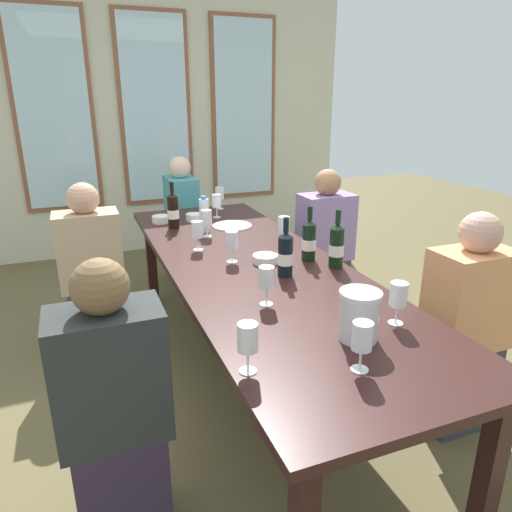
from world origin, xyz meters
The scene contains 28 objects.
ground_plane centered at (0.00, 0.00, 0.00)m, with size 12.00×12.00×0.00m, color brown.
back_wall_with_windows centered at (0.00, 2.79, 1.45)m, with size 4.11×0.10×2.90m.
dining_table centered at (0.00, 0.00, 0.68)m, with size 0.91×2.82×0.74m.
white_plate_0 centered at (0.13, 0.75, 0.74)m, with size 0.27×0.27×0.01m, color white.
metal_pitcher centered at (0.06, -0.91, 0.84)m, with size 0.16×0.16×0.19m.
wine_bottle_0 centered at (0.08, -0.23, 0.85)m, with size 0.08×0.08×0.30m.
wine_bottle_1 centered at (-0.25, 0.86, 0.86)m, with size 0.08×0.08×0.32m.
wine_bottle_2 centered at (0.30, -0.06, 0.85)m, with size 0.08×0.08×0.30m.
wine_bottle_3 centered at (0.38, -0.21, 0.86)m, with size 0.08×0.08×0.31m.
tasting_bowl_0 centered at (-0.31, 1.04, 0.76)m, with size 0.13×0.13×0.05m, color white.
tasting_bowl_1 centered at (-0.08, 1.00, 0.77)m, with size 0.11×0.11×0.05m, color white.
tasting_bowl_2 centered at (0.06, -0.01, 0.76)m, with size 0.14×0.14×0.04m, color white.
water_bottle centered at (-0.08, 0.69, 0.85)m, with size 0.06×0.06×0.24m.
wine_glass_0 centered at (-0.14, -0.51, 0.86)m, with size 0.07×0.07×0.17m.
wine_glass_1 centered at (-0.05, -1.09, 0.86)m, with size 0.07×0.07×0.17m.
wine_glass_2 centered at (-0.10, 0.58, 0.86)m, with size 0.07×0.07×0.17m.
wine_glass_3 centered at (0.10, 1.03, 0.86)m, with size 0.07×0.07×0.17m.
wine_glass_4 centered at (-0.22, 0.33, 0.86)m, with size 0.07×0.07×0.17m.
wine_glass_5 centered at (0.27, -0.86, 0.86)m, with size 0.07×0.07×0.17m.
wine_glass_6 centered at (-0.40, -0.97, 0.86)m, with size 0.07×0.07×0.17m.
wine_glass_7 centered at (-0.10, 0.06, 0.86)m, with size 0.07×0.07×0.17m.
wine_glass_8 centered at (0.29, 0.25, 0.86)m, with size 0.07×0.07×0.17m.
wine_glass_9 centered at (0.21, 1.29, 0.86)m, with size 0.07×0.07×0.17m.
seated_person_0 centered at (-0.82, 0.72, 0.53)m, with size 0.38×0.24×1.11m.
seated_person_1 centered at (0.82, 0.66, 0.53)m, with size 0.38×0.24×1.11m.
seated_person_2 centered at (-0.82, -0.74, 0.53)m, with size 0.38×0.24×1.11m.
seated_person_3 centered at (0.82, -0.70, 0.53)m, with size 0.38×0.24×1.11m.
seated_person_4 centered at (0.00, 1.76, 0.53)m, with size 0.24×0.38×1.11m.
Camera 1 is at (-0.85, -2.20, 1.60)m, focal length 32.70 mm.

